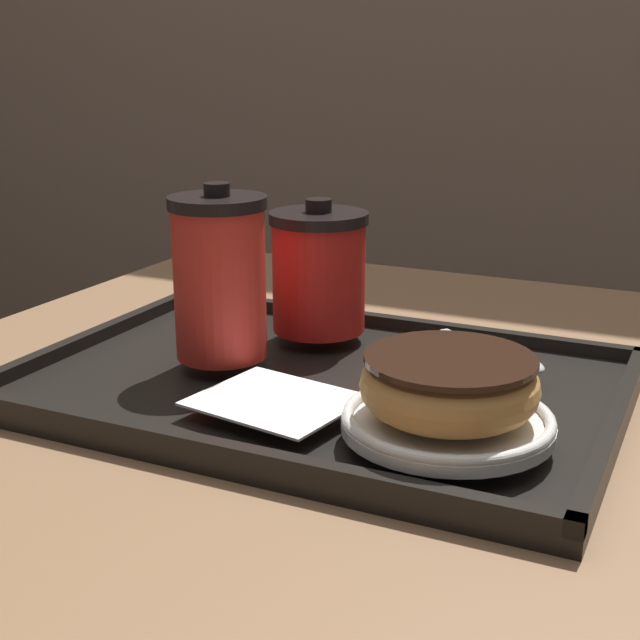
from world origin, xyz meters
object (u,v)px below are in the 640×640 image
coffee_cup_front (220,277)px  coffee_cup_rear (319,271)px  donut_chocolate_glazed (449,384)px  spoon (512,360)px

coffee_cup_front → coffee_cup_rear: 0.11m
coffee_cup_rear → donut_chocolate_glazed: size_ratio=1.00×
coffee_cup_front → coffee_cup_rear: coffee_cup_front is taller
donut_chocolate_glazed → spoon: donut_chocolate_glazed is taller
coffee_cup_front → spoon: size_ratio=1.27×
coffee_cup_rear → spoon: 0.19m
coffee_cup_front → donut_chocolate_glazed: bearing=-17.5°
coffee_cup_front → coffee_cup_rear: bearing=67.2°
coffee_cup_front → donut_chocolate_glazed: size_ratio=1.21×
coffee_cup_front → donut_chocolate_glazed: (0.22, -0.07, -0.03)m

